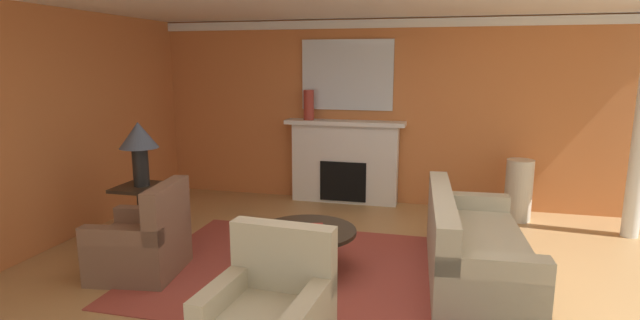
{
  "coord_description": "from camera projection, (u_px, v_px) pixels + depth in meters",
  "views": [
    {
      "loc": [
        0.85,
        -4.47,
        2.13
      ],
      "look_at": [
        -0.53,
        1.03,
        1.0
      ],
      "focal_mm": 27.9,
      "sensor_mm": 36.0,
      "label": 1
    }
  ],
  "objects": [
    {
      "name": "vase_tall_corner",
      "position": [
        519.0,
        190.0,
        6.72
      ],
      "size": [
        0.36,
        0.36,
        0.84
      ],
      "primitive_type": "cylinder",
      "color": "beige",
      "rests_on": "ground_plane"
    },
    {
      "name": "fireplace",
      "position": [
        345.0,
        164.0,
        7.55
      ],
      "size": [
        1.8,
        0.35,
        1.26
      ],
      "color": "white",
      "rests_on": "ground_plane"
    },
    {
      "name": "armchair_near_window",
      "position": [
        143.0,
        245.0,
        5.01
      ],
      "size": [
        0.89,
        0.89,
        0.95
      ],
      "color": "brown",
      "rests_on": "ground_plane"
    },
    {
      "name": "wall_window",
      "position": [
        50.0,
        128.0,
        5.74
      ],
      "size": [
        0.12,
        6.49,
        2.74
      ],
      "primitive_type": "cube",
      "color": "#CC723D",
      "rests_on": "ground_plane"
    },
    {
      "name": "ground_plane",
      "position": [
        347.0,
        282.0,
        4.87
      ],
      "size": [
        9.1,
        9.1,
        0.0
      ],
      "primitive_type": "plane",
      "color": "tan"
    },
    {
      "name": "sofa",
      "position": [
        472.0,
        250.0,
        4.91
      ],
      "size": [
        1.02,
        2.15,
        0.85
      ],
      "color": "#BCB299",
      "rests_on": "ground_plane"
    },
    {
      "name": "book_red_cover",
      "position": [
        313.0,
        228.0,
        5.0
      ],
      "size": [
        0.25,
        0.24,
        0.06
      ],
      "primitive_type": "cube",
      "rotation": [
        0.0,
        0.0,
        0.34
      ],
      "color": "maroon",
      "rests_on": "coffee_table"
    },
    {
      "name": "wall_fireplace",
      "position": [
        386.0,
        113.0,
        7.46
      ],
      "size": [
        7.6,
        0.12,
        2.74
      ],
      "primitive_type": "cube",
      "color": "#CC723D",
      "rests_on": "ground_plane"
    },
    {
      "name": "coffee_table",
      "position": [
        307.0,
        240.0,
        5.08
      ],
      "size": [
        1.0,
        1.0,
        0.45
      ],
      "color": "#2D2319",
      "rests_on": "ground_plane"
    },
    {
      "name": "crown_moulding",
      "position": [
        388.0,
        23.0,
        7.13
      ],
      "size": [
        7.6,
        0.08,
        0.12
      ],
      "primitive_type": "cube",
      "color": "white"
    },
    {
      "name": "area_rug",
      "position": [
        308.0,
        270.0,
        5.14
      ],
      "size": [
        3.36,
        2.58,
        0.01
      ],
      "primitive_type": "cube",
      "color": "#993D33",
      "rests_on": "ground_plane"
    },
    {
      "name": "mantel_mirror",
      "position": [
        347.0,
        75.0,
        7.41
      ],
      "size": [
        1.38,
        0.04,
        1.04
      ],
      "primitive_type": "cube",
      "color": "silver"
    },
    {
      "name": "side_table",
      "position": [
        144.0,
        210.0,
        5.86
      ],
      "size": [
        0.56,
        0.56,
        0.7
      ],
      "color": "#2D2319",
      "rests_on": "ground_plane"
    },
    {
      "name": "vase_mantel_left",
      "position": [
        309.0,
        105.0,
        7.46
      ],
      "size": [
        0.16,
        0.16,
        0.45
      ],
      "primitive_type": "cylinder",
      "color": "#9E3328",
      "rests_on": "fireplace"
    },
    {
      "name": "table_lamp",
      "position": [
        139.0,
        141.0,
        5.7
      ],
      "size": [
        0.44,
        0.44,
        0.75
      ],
      "color": "black",
      "rests_on": "side_table"
    }
  ]
}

